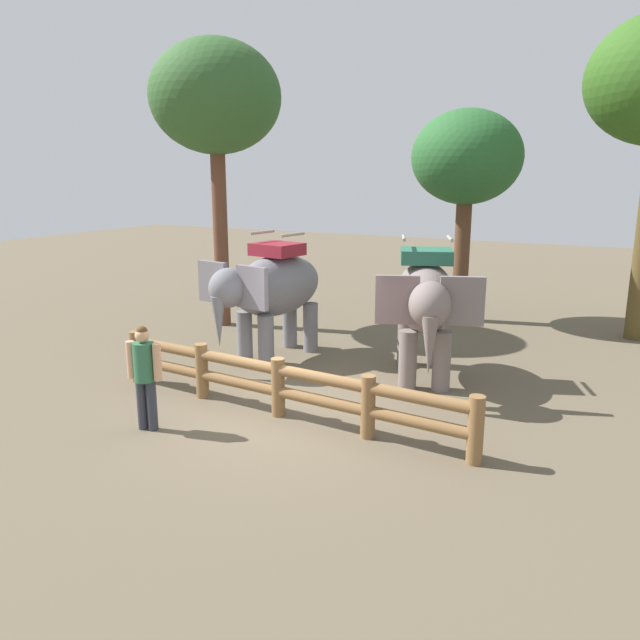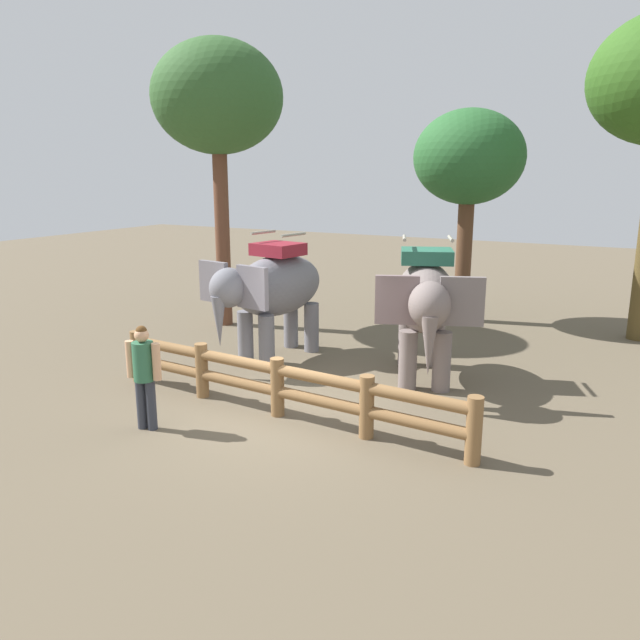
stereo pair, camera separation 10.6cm
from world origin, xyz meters
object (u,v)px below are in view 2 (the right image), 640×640
elephant_near_left (272,289)px  elephant_center (425,302)px  tourist_woman_in_black (144,370)px  tree_far_right (469,160)px  log_fence (277,383)px  tree_back_center (218,100)px

elephant_near_left → elephant_center: bearing=2.4°
tourist_woman_in_black → tree_far_right: bearing=76.5°
elephant_near_left → tree_far_right: bearing=64.5°
log_fence → elephant_center: size_ratio=2.09×
elephant_center → tree_back_center: 8.08m
log_fence → tourist_woman_in_black: tourist_woman_in_black is taller
log_fence → tourist_woman_in_black: (-1.61, -1.53, 0.42)m
elephant_center → tree_back_center: tree_back_center is taller
elephant_near_left → elephant_center: 3.55m
tourist_woman_in_black → elephant_center: bearing=54.6°
elephant_center → tree_far_right: (-0.79, 5.61, 2.85)m
elephant_near_left → tree_back_center: (-2.97, 2.15, 4.38)m
elephant_near_left → elephant_center: (3.54, 0.15, 0.03)m
elephant_near_left → tourist_woman_in_black: bearing=-86.1°
tree_far_right → tourist_woman_in_black: bearing=-103.5°
elephant_center → tree_far_right: 6.35m
log_fence → tree_back_center: size_ratio=0.97×
elephant_near_left → tree_back_center: bearing=144.0°
log_fence → tree_back_center: 8.85m
elephant_near_left → tree_far_right: tree_far_right is taller
tree_far_right → elephant_center: bearing=-81.9°
tourist_woman_in_black → elephant_near_left: bearing=93.9°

